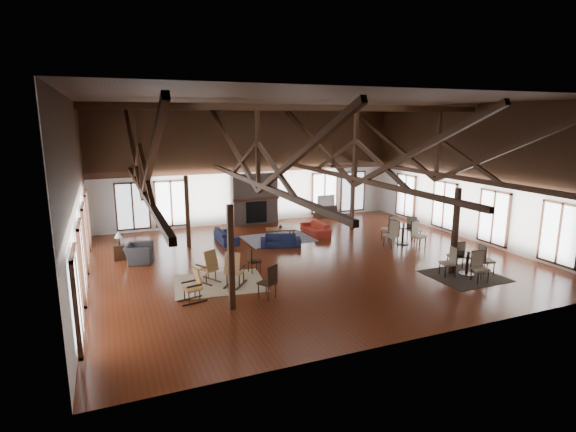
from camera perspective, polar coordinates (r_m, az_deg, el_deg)
name	(u,v)px	position (r m, az deg, el deg)	size (l,w,h in m)	color
floor	(308,259)	(17.66, 2.53, -5.43)	(16.00, 16.00, 0.00)	#582012
ceiling	(309,101)	(16.85, 2.72, 14.42)	(16.00, 14.00, 0.02)	black
wall_back	(252,165)	(23.49, -4.61, 6.42)	(16.00, 0.02, 6.00)	silver
wall_front	(433,220)	(11.14, 17.92, -0.51)	(16.00, 0.02, 6.00)	silver
wall_left	(75,196)	(15.47, -25.39, 2.32)	(0.02, 14.00, 6.00)	silver
wall_right	(472,173)	(21.59, 22.35, 5.05)	(0.02, 14.00, 6.00)	silver
roof_truss	(309,155)	(16.89, 2.66, 7.72)	(15.60, 14.07, 3.14)	black
post_grid	(308,221)	(17.26, 2.57, -0.60)	(8.16, 7.16, 3.05)	black
fireplace	(254,199)	(23.41, -4.29, 2.17)	(2.50, 0.69, 2.60)	#6E5C54
ceiling_fan	(333,165)	(16.24, 5.75, 6.45)	(1.60, 1.60, 0.75)	black
sofa_navy_front	(281,241)	(19.24, -0.94, -3.16)	(1.72, 0.67, 0.50)	#131A36
sofa_navy_left	(226,236)	(20.18, -7.85, -2.50)	(0.71, 1.82, 0.53)	#151B3A
sofa_orange	(315,228)	(21.34, 3.49, -1.56)	(0.76, 1.94, 0.57)	#A42D1F
coffee_table	(281,230)	(20.35, -0.96, -1.77)	(1.41, 0.93, 0.49)	brown
vase	(280,226)	(20.41, -0.98, -1.30)	(0.17, 0.17, 0.18)	#B2B2B2
armchair	(139,253)	(18.04, -18.37, -4.51)	(0.94, 1.08, 0.70)	#262628
side_table_lamp	(120,249)	(18.63, -20.60, -3.91)	(0.44, 0.44, 1.13)	black
rocking_chair_a	(209,267)	(15.20, -10.00, -6.43)	(0.83, 0.99, 1.13)	#A47F3E
rocking_chair_b	(234,270)	(14.75, -6.90, -6.83)	(0.94, 1.02, 1.18)	#A47F3E
rocking_chair_c	(195,286)	(13.83, -11.77, -8.64)	(0.86, 0.57, 1.02)	#A47F3E
side_chair_a	(252,258)	(15.95, -4.61, -5.38)	(0.43, 0.43, 0.92)	black
side_chair_b	(270,279)	(13.65, -2.34, -8.02)	(0.63, 0.63, 1.07)	black
cafe_table_near	(467,261)	(16.92, 21.82, -5.27)	(2.02, 2.02, 1.03)	black
cafe_table_far	(403,231)	(20.20, 14.40, -1.89)	(2.20, 2.20, 1.12)	black
cup_near	(469,253)	(16.81, 21.95, -4.41)	(0.13, 0.13, 0.10)	#B2B2B2
cup_far	(404,225)	(20.18, 14.49, -1.06)	(0.11, 0.11, 0.09)	#B2B2B2
tv_console	(325,211)	(25.25, 4.77, 0.64)	(1.25, 0.47, 0.62)	black
television	(325,200)	(25.12, 4.74, 2.01)	(1.05, 0.14, 0.61)	#B2B2B2
rug_tan	(219,283)	(15.24, -8.70, -8.43)	(2.93, 2.30, 0.01)	tan
rug_navy	(278,239)	(20.53, -1.25, -2.89)	(3.04, 2.28, 0.01)	#1C1B4C
rug_dark	(465,276)	(16.90, 21.51, -7.09)	(2.39, 2.18, 0.01)	black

